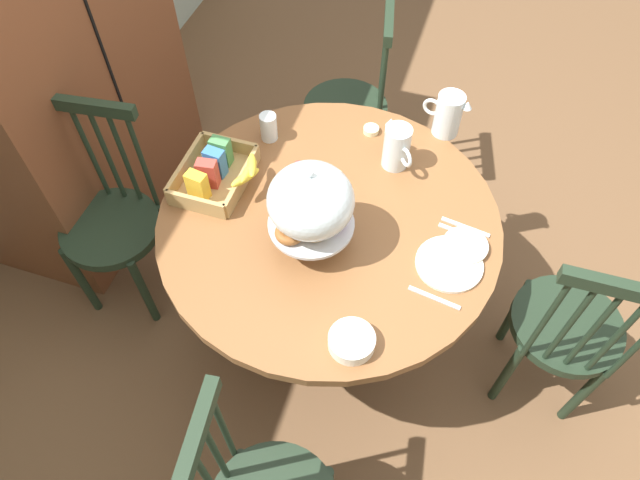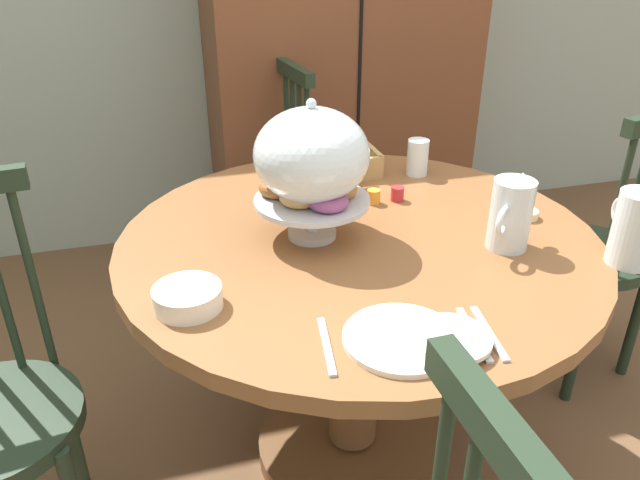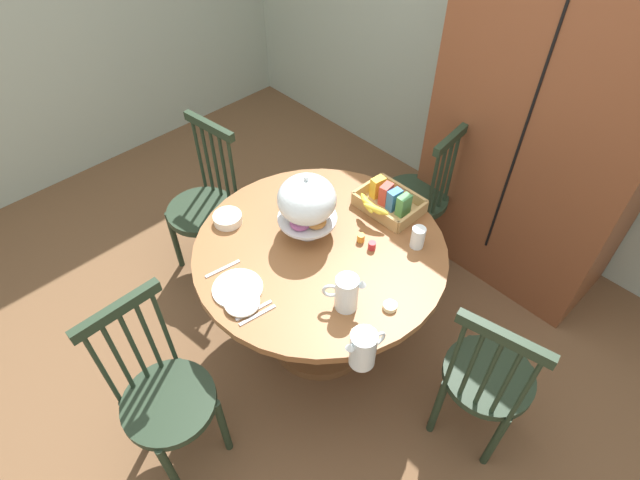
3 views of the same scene
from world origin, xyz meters
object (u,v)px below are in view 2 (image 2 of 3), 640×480
at_px(wooden_armoire, 338,38).
at_px(windsor_chair_far_side, 593,257).
at_px(china_plate_small, 451,338).
at_px(cereal_bowl, 188,297).
at_px(milk_pitcher, 510,217).
at_px(drinking_glass, 418,157).
at_px(pastry_stand_with_dome, 312,161).
at_px(orange_juice_pitcher, 635,232).
at_px(butter_dish, 526,214).
at_px(cereal_basket, 324,158).
at_px(china_plate_large, 401,338).
at_px(windsor_chair_near_window, 262,202).
at_px(dining_table, 356,307).

relative_size(wooden_armoire, windsor_chair_far_side, 2.01).
height_order(china_plate_small, cereal_bowl, cereal_bowl).
height_order(milk_pitcher, drinking_glass, milk_pitcher).
bearing_deg(windsor_chair_far_side, milk_pitcher, -150.52).
distance_m(pastry_stand_with_dome, orange_juice_pitcher, 0.74).
relative_size(windsor_chair_far_side, pastry_stand_with_dome, 2.83).
xyz_separation_m(cereal_bowl, butter_dish, (0.89, 0.18, -0.01)).
bearing_deg(drinking_glass, cereal_basket, 160.14).
xyz_separation_m(china_plate_large, cereal_bowl, (-0.37, 0.22, 0.02)).
bearing_deg(china_plate_small, windsor_chair_far_side, 36.07).
distance_m(wooden_armoire, china_plate_small, 1.82).
relative_size(windsor_chair_near_window, milk_pitcher, 5.70).
xyz_separation_m(milk_pitcher, cereal_bowl, (-0.75, -0.05, -0.06)).
height_order(windsor_chair_near_window, orange_juice_pitcher, windsor_chair_near_window).
bearing_deg(cereal_basket, orange_juice_pitcher, -55.13).
height_order(milk_pitcher, china_plate_large, milk_pitcher).
xyz_separation_m(windsor_chair_far_side, cereal_basket, (-0.84, 0.27, 0.33)).
height_order(windsor_chair_near_window, butter_dish, windsor_chair_near_window).
bearing_deg(milk_pitcher, china_plate_small, -134.12).
bearing_deg(china_plate_large, cereal_basket, 83.18).
height_order(windsor_chair_far_side, drinking_glass, windsor_chair_far_side).
bearing_deg(butter_dish, milk_pitcher, -137.27).
distance_m(dining_table, orange_juice_pitcher, 0.69).
xyz_separation_m(orange_juice_pitcher, cereal_basket, (-0.51, 0.73, -0.03)).
xyz_separation_m(wooden_armoire, dining_table, (-0.35, -1.30, -0.46)).
xyz_separation_m(windsor_chair_near_window, cereal_bowl, (-0.36, -1.10, 0.31)).
height_order(windsor_chair_far_side, orange_juice_pitcher, windsor_chair_far_side).
height_order(windsor_chair_near_window, cereal_basket, windsor_chair_near_window).
bearing_deg(dining_table, butter_dish, -3.68).
height_order(milk_pitcher, butter_dish, milk_pitcher).
height_order(orange_juice_pitcher, cereal_basket, orange_juice_pitcher).
distance_m(windsor_chair_far_side, pastry_stand_with_dome, 1.11).
bearing_deg(cereal_basket, china_plate_small, -91.33).
height_order(cereal_basket, china_plate_large, cereal_basket).
relative_size(milk_pitcher, china_plate_large, 0.78).
distance_m(windsor_chair_near_window, cereal_basket, 0.58).
xyz_separation_m(dining_table, drinking_glass, (0.30, 0.33, 0.27)).
distance_m(china_plate_large, cereal_bowl, 0.43).
relative_size(dining_table, windsor_chair_near_window, 1.22).
bearing_deg(china_plate_large, cereal_bowl, 148.78).
height_order(dining_table, milk_pitcher, milk_pitcher).
relative_size(china_plate_large, drinking_glass, 2.00).
relative_size(pastry_stand_with_dome, china_plate_small, 2.29).
bearing_deg(orange_juice_pitcher, pastry_stand_with_dome, 153.74).
bearing_deg(milk_pitcher, dining_table, 154.00).
distance_m(china_plate_small, butter_dish, 0.62).
height_order(windsor_chair_near_window, china_plate_small, windsor_chair_near_window).
bearing_deg(pastry_stand_with_dome, windsor_chair_far_side, 7.86).
bearing_deg(drinking_glass, wooden_armoire, 87.01).
bearing_deg(wooden_armoire, milk_pitcher, -91.42).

